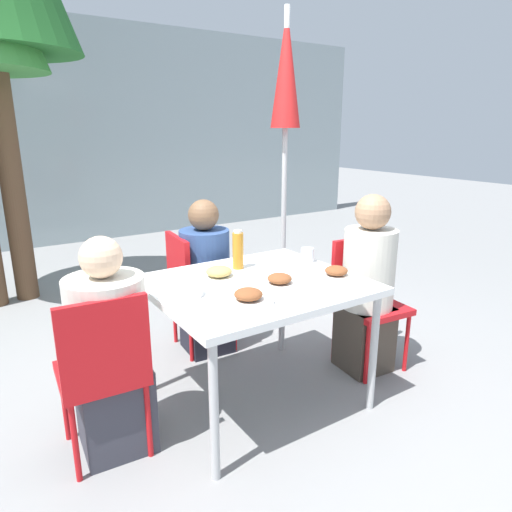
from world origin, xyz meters
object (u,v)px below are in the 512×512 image
at_px(chair_right, 365,293).
at_px(person_right, 367,289).
at_px(closed_umbrella, 286,104).
at_px(salad_bowl, 186,291).
at_px(chair_far, 193,284).
at_px(bottle, 238,250).
at_px(drinking_cup, 307,255).
at_px(person_left, 110,355).
at_px(chair_left, 103,365).
at_px(person_far, 206,282).

xyz_separation_m(chair_right, person_right, (-0.06, -0.08, 0.06)).
height_order(closed_umbrella, salad_bowl, closed_umbrella).
bearing_deg(closed_umbrella, salad_bowl, -143.20).
height_order(chair_right, chair_far, same).
bearing_deg(bottle, chair_far, 96.85).
bearing_deg(salad_bowl, bottle, 29.05).
relative_size(person_right, drinking_cup, 12.90).
relative_size(closed_umbrella, salad_bowl, 14.62).
bearing_deg(bottle, person_left, -165.85).
height_order(chair_far, drinking_cup, chair_far).
distance_m(person_right, closed_umbrella, 1.65).
height_order(person_right, salad_bowl, person_right).
relative_size(person_left, chair_far, 1.28).
bearing_deg(closed_umbrella, chair_left, -149.76).
height_order(person_left, closed_umbrella, closed_umbrella).
relative_size(person_left, salad_bowl, 6.53).
bearing_deg(person_right, bottle, -18.78).
bearing_deg(chair_right, person_far, -37.02).
distance_m(person_left, closed_umbrella, 2.40).
bearing_deg(salad_bowl, chair_far, 63.11).
bearing_deg(chair_far, person_far, 58.05).
bearing_deg(person_far, closed_umbrella, 112.83).
bearing_deg(chair_right, closed_umbrella, -89.54).
xyz_separation_m(chair_left, salad_bowl, (0.46, 0.04, 0.27)).
distance_m(chair_right, person_far, 1.11).
bearing_deg(bottle, closed_umbrella, 40.20).
distance_m(chair_right, person_right, 0.11).
bearing_deg(drinking_cup, person_left, -175.93).
xyz_separation_m(bottle, salad_bowl, (-0.47, -0.26, -0.09)).
bearing_deg(person_far, person_left, -47.24).
relative_size(closed_umbrella, drinking_cup, 26.89).
bearing_deg(salad_bowl, person_left, 174.28).
bearing_deg(drinking_cup, chair_far, 127.58).
relative_size(chair_left, person_far, 0.78).
xyz_separation_m(person_left, chair_right, (1.70, -0.05, -0.00)).
xyz_separation_m(person_right, chair_far, (-0.84, 0.88, -0.06)).
bearing_deg(person_far, bottle, 2.96).
xyz_separation_m(person_right, bottle, (-0.78, 0.35, 0.30)).
relative_size(chair_far, closed_umbrella, 0.35).
height_order(chair_left, person_left, person_left).
height_order(person_far, drinking_cup, person_far).
relative_size(chair_far, salad_bowl, 5.11).
height_order(chair_left, chair_far, same).
bearing_deg(drinking_cup, person_far, 125.56).
relative_size(chair_right, closed_umbrella, 0.35).
bearing_deg(person_right, person_far, -41.83).
distance_m(person_left, salad_bowl, 0.48).
bearing_deg(person_right, chair_left, 3.61).
distance_m(chair_right, bottle, 0.95).
height_order(chair_left, person_right, person_right).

